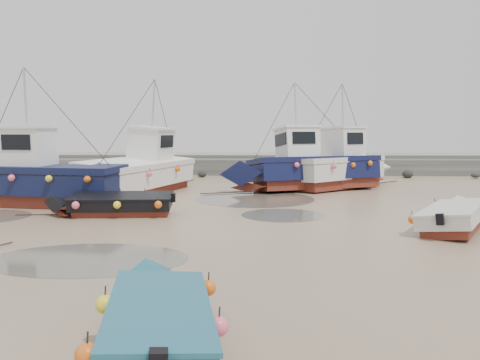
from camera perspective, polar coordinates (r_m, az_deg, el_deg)
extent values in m
plane|color=tan|center=(15.41, -9.12, -6.87)|extent=(120.00, 120.00, 0.00)
cube|color=slate|center=(36.97, -2.84, 1.63)|extent=(60.00, 2.20, 1.20)
cube|color=slate|center=(38.13, -2.70, 2.86)|extent=(60.00, 0.60, 0.25)
ellipsoid|color=black|center=(34.00, 5.38, 0.71)|extent=(0.84, 0.86, 0.51)
ellipsoid|color=black|center=(35.80, 9.53, 1.00)|extent=(0.98, 1.07, 0.72)
ellipsoid|color=black|center=(36.25, 19.76, 0.68)|extent=(0.78, 0.90, 0.59)
ellipsoid|color=black|center=(37.78, 26.77, 0.49)|extent=(0.60, 0.70, 0.31)
ellipsoid|color=black|center=(36.22, -11.05, 1.04)|extent=(0.99, 0.80, 0.58)
ellipsoid|color=black|center=(35.91, 16.66, 0.60)|extent=(0.54, 0.46, 0.30)
ellipsoid|color=black|center=(35.54, 12.67, 0.69)|extent=(0.61, 0.47, 0.46)
ellipsoid|color=black|center=(35.89, -9.92, 0.80)|extent=(0.61, 0.53, 0.32)
ellipsoid|color=black|center=(36.43, 14.50, 0.81)|extent=(0.67, 0.55, 0.43)
ellipsoid|color=black|center=(36.27, -17.77, 0.92)|extent=(1.09, 0.88, 0.72)
ellipsoid|color=black|center=(35.99, -14.71, 0.73)|extent=(0.65, 0.60, 0.37)
ellipsoid|color=black|center=(34.93, 12.50, 0.76)|extent=(0.88, 0.64, 0.62)
ellipsoid|color=black|center=(34.70, -4.66, 0.71)|extent=(0.64, 0.62, 0.48)
ellipsoid|color=black|center=(35.68, 9.63, 0.74)|extent=(0.55, 0.45, 0.29)
cylinder|color=#5C574B|center=(13.31, -18.07, -9.13)|extent=(5.41, 5.41, 0.01)
cylinder|color=#5C574B|center=(19.13, 5.28, -4.28)|extent=(3.42, 3.42, 0.01)
cylinder|color=#5C574B|center=(23.63, 1.83, -2.29)|extent=(6.01, 6.01, 0.01)
cube|color=maroon|center=(7.64, -10.08, -19.37)|extent=(1.77, 3.16, 0.30)
cube|color=#1E576C|center=(7.49, -10.13, -16.77)|extent=(2.03, 3.41, 0.45)
pyramid|color=#1E576C|center=(9.19, -9.96, -9.47)|extent=(1.57, 0.97, 0.90)
cube|color=brown|center=(7.42, -10.16, -15.59)|extent=(1.65, 2.86, 0.10)
cube|color=#1E576C|center=(7.39, -10.17, -14.95)|extent=(2.10, 3.50, 0.07)
cylinder|color=black|center=(10.28, -9.79, -13.29)|extent=(0.41, 1.97, 0.04)
sphere|color=orange|center=(7.08, -2.99, -17.12)|extent=(0.30, 0.30, 0.30)
sphere|color=orange|center=(7.91, -16.49, -14.84)|extent=(0.30, 0.30, 0.30)
sphere|color=orange|center=(8.66, -4.20, -12.74)|extent=(0.30, 0.30, 0.30)
cube|color=maroon|center=(17.90, 24.80, -5.06)|extent=(3.36, 4.14, 0.30)
cube|color=silver|center=(17.83, 24.85, -3.87)|extent=(3.73, 4.52, 0.45)
pyramid|color=silver|center=(20.22, 26.07, -1.53)|extent=(1.79, 1.50, 0.90)
cube|color=brown|center=(17.81, 24.88, -3.35)|extent=(3.08, 3.77, 0.10)
cube|color=silver|center=(17.79, 24.89, -3.06)|extent=(3.84, 4.64, 0.07)
cube|color=black|center=(15.62, 23.53, -4.50)|extent=(0.28, 0.27, 0.35)
cylinder|color=black|center=(21.32, 26.33, -3.75)|extent=(1.11, 1.71, 0.04)
sphere|color=orange|center=(16.34, 20.57, -4.18)|extent=(0.30, 0.30, 0.30)
sphere|color=orange|center=(19.65, 22.93, -2.61)|extent=(0.30, 0.30, 0.30)
cube|color=maroon|center=(19.64, -14.15, -3.74)|extent=(3.78, 1.60, 0.30)
cube|color=black|center=(19.59, -14.18, -2.66)|extent=(4.07, 1.86, 0.45)
pyramid|color=black|center=(20.12, -20.74, -1.35)|extent=(0.83, 1.61, 0.90)
cube|color=brown|center=(19.56, -14.19, -2.18)|extent=(3.42, 1.50, 0.10)
cube|color=black|center=(19.55, -14.20, -1.92)|extent=(4.16, 1.93, 0.07)
cube|color=black|center=(19.26, -8.13, -2.15)|extent=(0.20, 0.23, 0.35)
cylinder|color=black|center=(20.56, -23.15, -3.95)|extent=(2.00, 0.19, 0.04)
sphere|color=orange|center=(18.44, -9.92, -2.77)|extent=(0.30, 0.30, 0.30)
sphere|color=orange|center=(20.31, -11.50, -1.99)|extent=(0.30, 0.30, 0.30)
sphere|color=orange|center=(18.70, -14.73, -2.75)|extent=(0.30, 0.30, 0.30)
sphere|color=orange|center=(20.61, -15.84, -1.98)|extent=(0.30, 0.30, 0.30)
sphere|color=orange|center=(19.09, -19.37, -2.72)|extent=(0.30, 0.30, 0.30)
cube|color=maroon|center=(23.19, -22.26, -2.22)|extent=(6.46, 2.93, 0.55)
cube|color=#0F1536|center=(23.10, -22.33, -0.38)|extent=(6.97, 3.35, 0.95)
cube|color=brown|center=(23.05, -22.38, 0.89)|extent=(6.80, 3.24, 0.08)
cube|color=#0F1536|center=(23.04, -22.39, 1.24)|extent=(7.12, 3.42, 0.30)
cube|color=white|center=(23.49, -24.36, 3.61)|extent=(2.23, 1.94, 1.70)
cube|color=white|center=(23.48, -24.46, 5.83)|extent=(2.41, 2.09, 0.12)
cube|color=black|center=(24.08, -26.39, 4.17)|extent=(0.26, 1.40, 0.68)
cylinder|color=#B7B7B2|center=(23.53, -24.61, 9.14)|extent=(0.10, 0.10, 2.60)
sphere|color=#F35E7C|center=(20.60, -18.08, 0.05)|extent=(0.30, 0.30, 0.30)
sphere|color=#F35E7C|center=(23.30, -16.97, 0.74)|extent=(0.30, 0.30, 0.30)
sphere|color=#F35E7C|center=(21.50, -22.24, 0.13)|extent=(0.30, 0.30, 0.30)
sphere|color=#F35E7C|center=(24.16, -20.70, 0.79)|extent=(0.30, 0.30, 0.30)
sphere|color=#F35E7C|center=(22.50, -26.05, 0.21)|extent=(0.30, 0.30, 0.30)
sphere|color=#F35E7C|center=(25.12, -24.17, 0.84)|extent=(0.30, 0.30, 0.30)
cube|color=maroon|center=(25.95, -12.27, -1.08)|extent=(4.41, 7.76, 0.55)
cube|color=white|center=(25.87, -12.30, 0.57)|extent=(4.96, 8.40, 0.95)
pyramid|color=white|center=(29.77, -7.84, 2.70)|extent=(3.02, 2.17, 1.40)
cube|color=brown|center=(25.83, -12.33, 1.71)|extent=(4.80, 8.19, 0.08)
cube|color=white|center=(25.82, -12.34, 2.02)|extent=(5.06, 8.59, 0.30)
cube|color=white|center=(26.70, -11.18, 4.25)|extent=(2.41, 2.47, 1.70)
cube|color=white|center=(26.69, -11.22, 6.21)|extent=(2.61, 2.67, 0.12)
cube|color=black|center=(27.59, -10.13, 4.86)|extent=(1.56, 0.53, 0.68)
cylinder|color=#B7B7B2|center=(26.73, -11.28, 9.12)|extent=(0.10, 0.10, 2.60)
cylinder|color=black|center=(30.98, -6.80, -0.31)|extent=(0.94, 2.88, 0.05)
sphere|color=#F35E7C|center=(24.08, -19.24, 0.83)|extent=(0.30, 0.30, 0.30)
sphere|color=#F35E7C|center=(23.73, -11.23, 0.98)|extent=(0.30, 0.30, 0.30)
sphere|color=#F35E7C|center=(26.63, -15.05, 1.42)|extent=(0.30, 0.30, 0.30)
sphere|color=#F35E7C|center=(26.51, -7.81, 1.55)|extent=(0.30, 0.30, 0.30)
sphere|color=#F35E7C|center=(29.30, -11.61, 1.90)|extent=(0.30, 0.30, 0.30)
cube|color=maroon|center=(27.53, 9.06, -0.62)|extent=(7.10, 4.38, 0.55)
cube|color=#0F1337|center=(27.46, 9.09, 0.94)|extent=(7.70, 4.92, 0.95)
pyramid|color=#0F1337|center=(25.76, 0.83, 2.25)|extent=(2.23, 2.95, 1.40)
cube|color=brown|center=(27.42, 9.10, 2.01)|extent=(7.51, 4.76, 0.08)
cube|color=#0F1337|center=(27.41, 9.11, 2.30)|extent=(7.87, 5.02, 0.30)
cube|color=white|center=(26.92, 7.27, 4.33)|extent=(2.50, 2.40, 1.70)
cube|color=white|center=(26.91, 7.30, 6.27)|extent=(2.70, 2.60, 0.12)
cube|color=black|center=(26.50, 5.28, 4.88)|extent=(0.57, 1.49, 0.68)
cylinder|color=#B7B7B2|center=(26.96, 7.33, 9.16)|extent=(0.10, 0.10, 2.60)
cylinder|color=black|center=(25.58, -1.60, -1.60)|extent=(2.84, 1.06, 0.05)
sphere|color=#F35E7C|center=(27.66, 15.78, 1.56)|extent=(0.30, 0.30, 0.30)
sphere|color=#F35E7C|center=(29.50, 10.81, 1.95)|extent=(0.30, 0.30, 0.30)
sphere|color=#F35E7C|center=(26.45, 11.63, 1.47)|extent=(0.30, 0.30, 0.30)
sphere|color=#F35E7C|center=(28.46, 6.75, 1.87)|extent=(0.30, 0.30, 0.30)
sphere|color=#F35E7C|center=(25.38, 7.11, 1.37)|extent=(0.30, 0.30, 0.30)
sphere|color=#F35E7C|center=(27.57, 2.40, 1.77)|extent=(0.30, 0.30, 0.30)
cube|color=maroon|center=(28.31, 11.52, -0.48)|extent=(5.73, 5.17, 0.55)
cube|color=silver|center=(28.23, 11.55, 1.03)|extent=(6.29, 5.72, 0.95)
pyramid|color=silver|center=(30.93, 15.98, 2.64)|extent=(2.69, 2.87, 1.40)
cube|color=brown|center=(28.20, 11.58, 2.07)|extent=(6.12, 5.55, 0.08)
cube|color=silver|center=(28.19, 11.58, 2.36)|extent=(6.43, 5.84, 0.30)
cube|color=white|center=(28.76, 12.71, 4.34)|extent=(2.67, 2.63, 1.70)
cube|color=white|center=(28.75, 12.75, 6.15)|extent=(2.88, 2.84, 0.12)
cube|color=black|center=(29.54, 14.01, 4.84)|extent=(0.97, 1.21, 0.68)
cylinder|color=#B7B7B2|center=(28.79, 12.82, 8.86)|extent=(0.10, 0.10, 2.60)
cylinder|color=black|center=(31.92, 17.04, -0.34)|extent=(2.38, 1.90, 0.05)
sphere|color=#F35E7C|center=(27.46, 6.08, 1.73)|extent=(0.30, 0.30, 0.30)
sphere|color=#F35E7C|center=(26.10, 11.51, 1.42)|extent=(0.30, 0.30, 0.30)
sphere|color=#F35E7C|center=(28.57, 8.43, 1.86)|extent=(0.30, 0.30, 0.30)
sphere|color=#F35E7C|center=(27.31, 13.74, 1.56)|extent=(0.30, 0.30, 0.30)
sphere|color=#F35E7C|center=(29.72, 10.60, 1.98)|extent=(0.30, 0.30, 0.30)
sphere|color=#F35E7C|center=(28.56, 15.78, 1.70)|extent=(0.30, 0.30, 0.30)
sphere|color=#F35E7C|center=(30.91, 12.60, 2.09)|extent=(0.30, 0.30, 0.30)
imported|color=#191E3E|center=(23.51, -16.78, -2.60)|extent=(0.83, 0.72, 1.92)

